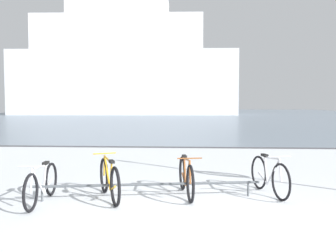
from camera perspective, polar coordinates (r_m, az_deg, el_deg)
ground at (r=58.98m, az=3.67°, el=1.66°), size 80.00×132.00×0.08m
bike_rack at (r=7.00m, az=-3.20°, el=-9.29°), size 4.34×0.74×0.31m
bicycle_0 at (r=7.07m, az=-19.37°, el=-8.70°), size 0.46×1.75×0.77m
bicycle_1 at (r=7.04m, az=-9.29°, el=-8.38°), size 0.79×1.66×0.83m
bicycle_2 at (r=7.19m, az=2.88°, el=-8.11°), size 0.47×1.73×0.83m
bicycle_3 at (r=7.57m, az=15.73°, el=-7.60°), size 0.55×1.64×0.84m
ferry_ship at (r=64.29m, az=-7.07°, el=9.17°), size 38.35×11.71×24.53m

